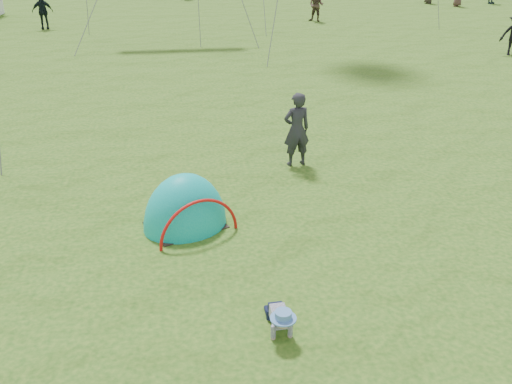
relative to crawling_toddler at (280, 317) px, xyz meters
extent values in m
plane|color=#1E4913|center=(0.07, 0.44, -0.25)|extent=(140.00, 140.00, 0.00)
ellipsoid|color=#009C9C|center=(-1.25, 3.28, -0.25)|extent=(2.02, 1.88, 2.09)
imported|color=#25252B|center=(1.40, 5.89, 0.62)|extent=(0.70, 0.53, 1.75)
imported|color=black|center=(-7.97, 25.22, 0.62)|extent=(1.07, 0.56, 1.75)
imported|color=#403028|center=(6.48, 25.60, 0.62)|extent=(1.07, 1.02, 1.74)
camera|label=1|loc=(-1.19, -6.28, 5.06)|focal=40.00mm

